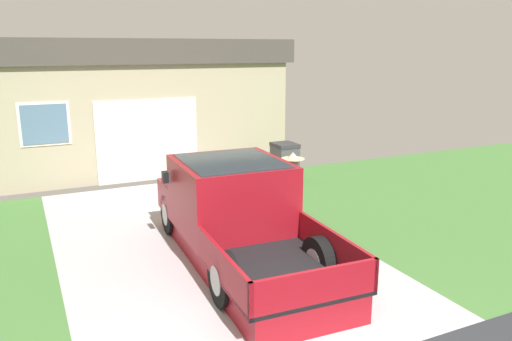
{
  "coord_description": "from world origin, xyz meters",
  "views": [
    {
      "loc": [
        -2.93,
        -4.26,
        3.66
      ],
      "look_at": [
        1.02,
        4.04,
        1.4
      ],
      "focal_mm": 35.28,
      "sensor_mm": 36.0,
      "label": 1
    }
  ],
  "objects": [
    {
      "name": "wheeled_trash_bin",
      "position": [
        3.6,
        7.62,
        0.59
      ],
      "size": [
        0.6,
        0.72,
        1.1
      ],
      "color": "#424247",
      "rests_on": "ground"
    },
    {
      "name": "pickup_truck",
      "position": [
        0.39,
        3.63,
        0.76
      ],
      "size": [
        2.08,
        5.16,
        1.71
      ],
      "rotation": [
        0.0,
        0.0,
        -0.04
      ],
      "color": "maroon",
      "rests_on": "ground"
    },
    {
      "name": "person_with_hat",
      "position": [
        1.7,
        3.83,
        0.96
      ],
      "size": [
        0.51,
        0.45,
        1.73
      ],
      "rotation": [
        0.0,
        0.0,
        -2.7
      ],
      "color": "navy",
      "rests_on": "ground"
    },
    {
      "name": "house_with_garage",
      "position": [
        -0.76,
        12.47,
        1.97
      ],
      "size": [
        11.22,
        6.18,
        3.89
      ],
      "color": "tan",
      "rests_on": "ground"
    },
    {
      "name": "handbag",
      "position": [
        1.63,
        3.65,
        0.14
      ],
      "size": [
        0.29,
        0.19,
        0.42
      ],
      "color": "beige",
      "rests_on": "ground"
    }
  ]
}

